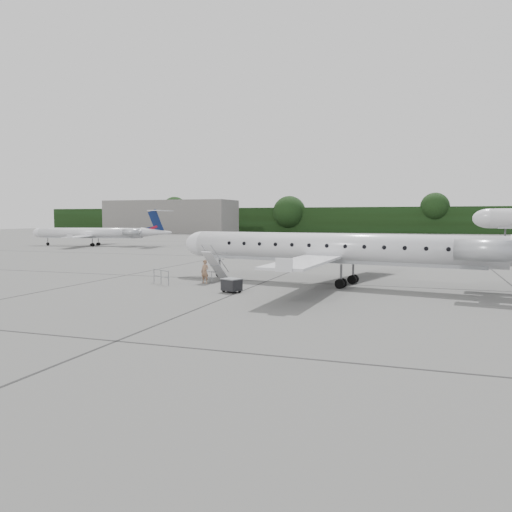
% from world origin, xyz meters
% --- Properties ---
extents(ground, '(320.00, 320.00, 0.00)m').
position_xyz_m(ground, '(0.00, 0.00, 0.00)').
color(ground, '#5C5C59').
rests_on(ground, ground).
extents(treeline, '(260.00, 4.00, 8.00)m').
position_xyz_m(treeline, '(0.00, 130.00, 4.00)').
color(treeline, black).
rests_on(treeline, ground).
extents(terminal_building, '(40.00, 14.00, 10.00)m').
position_xyz_m(terminal_building, '(-70.00, 110.00, 5.00)').
color(terminal_building, slate).
rests_on(terminal_building, ground).
extents(main_regional_jet, '(31.27, 24.83, 7.23)m').
position_xyz_m(main_regional_jet, '(-0.97, 6.46, 3.62)').
color(main_regional_jet, silver).
rests_on(main_regional_jet, ground).
extents(airstair, '(1.25, 2.53, 2.27)m').
position_xyz_m(airstair, '(-9.64, 5.66, 1.13)').
color(airstair, silver).
rests_on(airstair, ground).
extents(passenger, '(0.68, 0.51, 1.70)m').
position_xyz_m(passenger, '(-9.87, 4.32, 0.85)').
color(passenger, '#8A654B').
rests_on(passenger, ground).
extents(safety_railing, '(1.89, 1.27, 1.00)m').
position_xyz_m(safety_railing, '(-12.65, 2.93, 0.50)').
color(safety_railing, gray).
rests_on(safety_railing, ground).
extents(baggage_cart, '(1.36, 1.26, 0.95)m').
position_xyz_m(baggage_cart, '(-6.46, 0.91, 0.47)').
color(baggage_cart, black).
rests_on(baggage_cart, ground).
extents(bg_regional_left, '(25.65, 20.54, 6.02)m').
position_xyz_m(bg_regional_left, '(-47.97, 41.70, 3.01)').
color(bg_regional_left, silver).
rests_on(bg_regional_left, ground).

